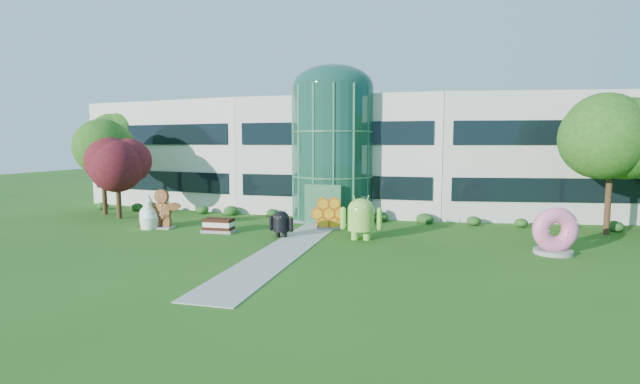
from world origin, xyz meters
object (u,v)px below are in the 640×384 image
(android_green, at_px, (361,215))
(android_black, at_px, (281,222))
(donut, at_px, (554,230))
(gingerbread, at_px, (162,209))

(android_green, distance_m, android_black, 4.84)
(android_green, height_order, donut, android_green)
(donut, xyz_separation_m, gingerbread, (-23.62, 1.24, 0.09))
(android_green, bearing_deg, gingerbread, 171.55)
(android_black, bearing_deg, donut, 5.60)
(android_black, xyz_separation_m, gingerbread, (-8.68, 0.80, 0.39))
(gingerbread, bearing_deg, android_green, -4.18)
(donut, bearing_deg, android_green, 158.70)
(android_green, relative_size, gingerbread, 1.01)
(android_black, height_order, gingerbread, gingerbread)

